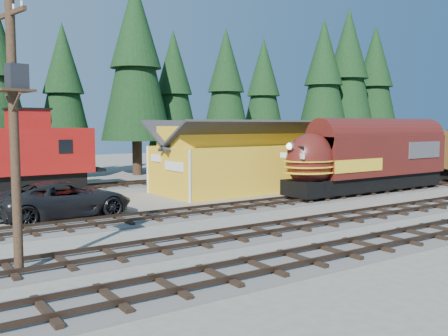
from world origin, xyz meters
TOP-DOWN VIEW (x-y plane):
  - ground at (0.00, 0.00)m, footprint 120.00×120.00m
  - track_siding at (10.00, 4.00)m, footprint 68.00×3.20m
  - track_spur at (-10.00, 18.00)m, footprint 32.00×3.20m
  - depot at (-0.00, 10.50)m, footprint 12.80×7.00m
  - conifer_backdrop at (5.81, 24.29)m, footprint 81.53×22.78m
  - locomotive at (6.30, 4.00)m, footprint 14.94×2.97m
  - caboose at (-14.24, 18.00)m, footprint 10.91×3.16m
  - utility_pole at (-18.31, -2.28)m, footprint 1.29×2.20m
  - pickup_truck_a at (-14.01, 7.02)m, footprint 7.37×3.90m

SIDE VIEW (x-z plane):
  - ground at x=0.00m, z-range 0.00..0.00m
  - track_siding at x=10.00m, z-range -0.11..0.22m
  - track_spur at x=-10.00m, z-range -0.11..0.22m
  - pickup_truck_a at x=-14.01m, z-range 0.00..1.98m
  - locomotive at x=6.30m, z-range 0.37..4.43m
  - caboose at x=-14.24m, z-range -0.05..5.62m
  - depot at x=0.00m, z-range 0.31..5.61m
  - utility_pole at x=-18.31m, z-range 0.64..9.71m
  - conifer_backdrop at x=5.81m, z-range 1.63..18.97m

